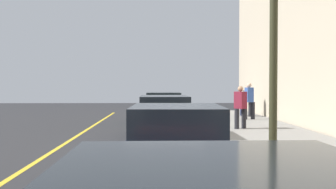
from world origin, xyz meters
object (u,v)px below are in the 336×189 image
pedestrian_burgundy_coat (240,106)px  rolling_suitcase (242,110)px  parked_car_navy (177,146)px  pedestrian_blue_coat (249,100)px  parked_car_green (163,108)px  pedestrian_grey_coat (247,100)px  parked_car_black (164,118)px  traffic_light_pole (274,8)px

pedestrian_burgundy_coat → rolling_suitcase: pedestrian_burgundy_coat is taller
parked_car_navy → pedestrian_blue_coat: 13.27m
parked_car_green → pedestrian_grey_coat: pedestrian_grey_coat is taller
parked_car_black → traffic_light_pole: (-7.77, -1.51, 2.26)m
pedestrian_grey_coat → traffic_light_pole: size_ratio=0.39×
parked_car_navy → pedestrian_burgundy_coat: bearing=-19.2°
parked_car_green → rolling_suitcase: bearing=-58.2°
traffic_light_pole → rolling_suitcase: traffic_light_pole is taller
parked_car_green → rolling_suitcase: size_ratio=4.50×
pedestrian_burgundy_coat → traffic_light_pole: (-9.80, 1.54, 1.97)m
pedestrian_blue_coat → pedestrian_burgundy_coat: size_ratio=1.09×
pedestrian_burgundy_coat → traffic_light_pole: bearing=171.1°
pedestrian_blue_coat → rolling_suitcase: bearing=-4.0°
pedestrian_grey_coat → traffic_light_pole: 16.28m
parked_car_black → pedestrian_grey_coat: size_ratio=2.79×
pedestrian_grey_coat → pedestrian_burgundy_coat: bearing=164.9°
pedestrian_grey_coat → pedestrian_blue_coat: bearing=170.0°
parked_car_black → pedestrian_grey_coat: (8.08, -4.68, 0.27)m
pedestrian_grey_coat → rolling_suitcase: (0.54, 0.15, -0.56)m
parked_car_green → parked_car_black: bearing=179.5°
pedestrian_burgundy_coat → parked_car_green: bearing=38.1°
traffic_light_pole → rolling_suitcase: bearing=-10.4°
parked_car_navy → rolling_suitcase: bearing=-16.3°
pedestrian_grey_coat → rolling_suitcase: bearing=15.9°
parked_car_navy → traffic_light_pole: bearing=-136.7°
parked_car_black → parked_car_green: size_ratio=1.03×
traffic_light_pole → rolling_suitcase: (16.39, -3.01, -2.55)m
pedestrian_blue_coat → traffic_light_pole: bearing=168.5°
traffic_light_pole → parked_car_black: bearing=11.0°
parked_car_navy → parked_car_black: same height
parked_car_navy → parked_car_green: (12.17, 0.09, 0.00)m
parked_car_black → pedestrian_burgundy_coat: size_ratio=2.75×
pedestrian_blue_coat → parked_car_navy: bearing=161.5°
traffic_light_pole → parked_car_green: bearing=6.1°
pedestrian_burgundy_coat → traffic_light_pole: 10.12m
parked_car_black → parked_car_navy: bearing=-178.7°
pedestrian_blue_coat → rolling_suitcase: (2.36, -0.17, -0.66)m
pedestrian_blue_coat → rolling_suitcase: pedestrian_blue_coat is taller
pedestrian_blue_coat → pedestrian_grey_coat: (1.82, -0.32, -0.10)m
parked_car_black → parked_car_green: same height
parked_car_green → pedestrian_burgundy_coat: 4.86m
parked_car_green → rolling_suitcase: (2.77, -4.47, -0.29)m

